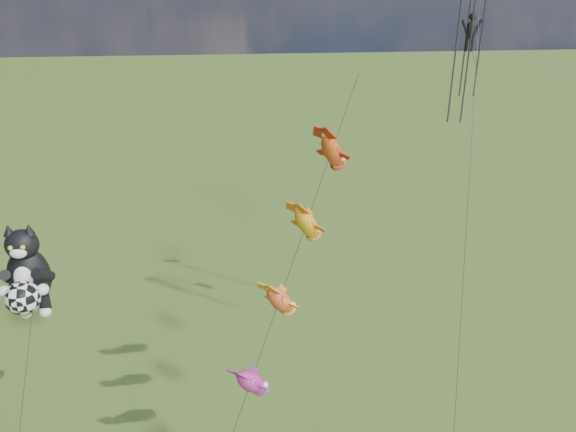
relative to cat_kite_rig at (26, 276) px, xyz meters
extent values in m
cylinder|color=black|center=(-0.60, -1.17, -5.12)|extent=(1.25, 2.50, 6.76)
ellipsoid|color=black|center=(0.00, 0.35, -0.21)|extent=(2.62, 2.42, 3.06)
ellipsoid|color=black|center=(0.00, 0.25, 1.60)|extent=(2.08, 2.00, 1.55)
cone|color=black|center=(-0.48, 0.25, 2.42)|extent=(0.70, 0.70, 0.57)
cone|color=black|center=(0.48, 0.25, 2.42)|extent=(0.70, 0.70, 0.57)
ellipsoid|color=white|center=(0.00, -0.37, 1.46)|extent=(0.90, 0.69, 0.55)
ellipsoid|color=white|center=(0.00, -0.37, 0.07)|extent=(1.02, 0.72, 1.26)
sphere|color=gold|center=(-0.28, -0.43, 1.78)|extent=(0.23, 0.23, 0.23)
sphere|color=gold|center=(0.29, -0.43, 1.78)|extent=(0.23, 0.23, 0.23)
sphere|color=white|center=(-0.91, -0.65, -0.45)|extent=(0.57, 0.57, 0.57)
sphere|color=white|center=(0.91, -0.65, -0.45)|extent=(0.57, 0.57, 0.57)
sphere|color=white|center=(-0.48, 0.21, -2.27)|extent=(0.61, 0.61, 0.61)
sphere|color=white|center=(0.48, 0.21, -2.27)|extent=(0.61, 0.61, 0.61)
sphere|color=white|center=(0.00, -0.94, -0.69)|extent=(1.68, 1.68, 1.68)
cylinder|color=black|center=(11.54, -6.92, 0.59)|extent=(9.34, 12.82, 18.18)
ellipsoid|color=#D83395|center=(10.79, -7.95, -0.86)|extent=(1.79, 2.07, 2.16)
ellipsoid|color=red|center=(12.09, -6.16, 1.68)|extent=(1.79, 2.07, 2.16)
ellipsoid|color=yellow|center=(13.40, -4.37, 4.22)|extent=(1.79, 2.07, 2.16)
ellipsoid|color=orange|center=(14.70, -2.58, 6.76)|extent=(1.79, 2.07, 2.16)
cylinder|color=black|center=(20.82, -3.53, 2.83)|extent=(5.34, 16.25, 22.66)
cylinder|color=black|center=(21.49, 1.89, 11.14)|extent=(0.08, 0.08, 9.15)
cylinder|color=black|center=(22.14, 1.89, 11.14)|extent=(0.08, 0.08, 9.15)
cylinder|color=black|center=(23.09, 4.58, 11.73)|extent=(0.08, 0.08, 8.88)
cylinder|color=black|center=(23.85, 4.58, 11.73)|extent=(0.08, 0.08, 8.88)
camera|label=1|loc=(10.45, -25.48, 13.92)|focal=35.00mm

